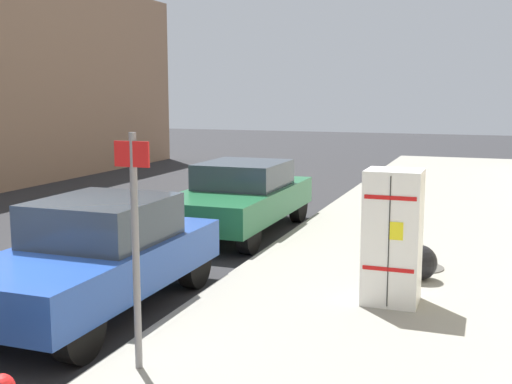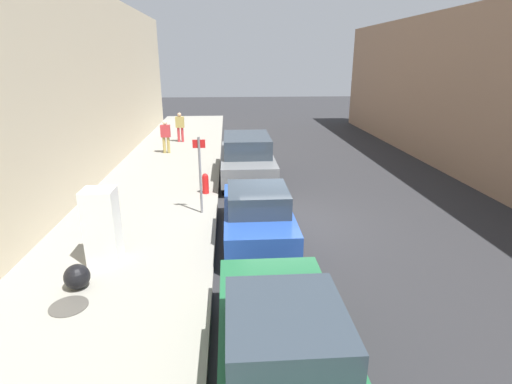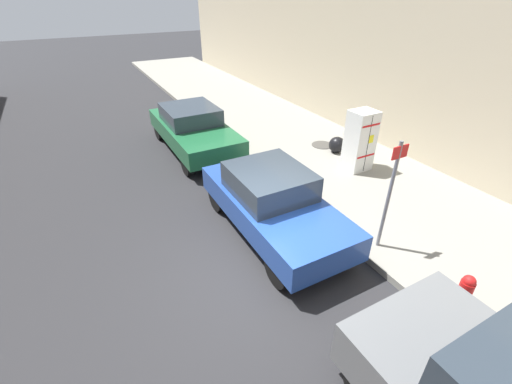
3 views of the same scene
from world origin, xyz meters
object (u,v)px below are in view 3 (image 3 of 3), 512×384
object	(u,v)px
fire_hydrant	(464,292)
parked_hatchback_blue	(273,202)
trash_bag	(337,145)
street_sign_post	(390,191)
parked_sedan_green	(193,128)
discarded_refrigerator	(360,141)

from	to	relation	value
fire_hydrant	parked_hatchback_blue	world-z (taller)	parked_hatchback_blue
fire_hydrant	trash_bag	distance (m)	6.23
street_sign_post	parked_sedan_green	world-z (taller)	street_sign_post
parked_sedan_green	parked_hatchback_blue	size ratio (longest dim) A/B	1.08
fire_hydrant	parked_sedan_green	world-z (taller)	parked_sedan_green
discarded_refrigerator	street_sign_post	size ratio (longest dim) A/B	0.75
parked_hatchback_blue	trash_bag	bearing A→B (deg)	-148.19
street_sign_post	fire_hydrant	xyz separation A→B (m)	(0.03, 1.81, -0.93)
street_sign_post	trash_bag	bearing A→B (deg)	-119.30
discarded_refrigerator	parked_sedan_green	world-z (taller)	discarded_refrigerator
discarded_refrigerator	parked_hatchback_blue	bearing A→B (deg)	18.72
discarded_refrigerator	parked_hatchback_blue	xyz separation A→B (m)	(3.56, 1.20, -0.26)
street_sign_post	parked_sedan_green	bearing A→B (deg)	-76.93
discarded_refrigerator	trash_bag	distance (m)	1.31
discarded_refrigerator	trash_bag	size ratio (longest dim) A/B	3.36
trash_bag	parked_hatchback_blue	bearing A→B (deg)	31.81
discarded_refrigerator	parked_hatchback_blue	distance (m)	3.76
discarded_refrigerator	trash_bag	bearing A→B (deg)	-101.53
street_sign_post	fire_hydrant	size ratio (longest dim) A/B	3.25
street_sign_post	parked_sedan_green	size ratio (longest dim) A/B	0.53
street_sign_post	parked_hatchback_blue	xyz separation A→B (m)	(1.55, -1.64, -0.70)
street_sign_post	discarded_refrigerator	bearing A→B (deg)	-125.18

